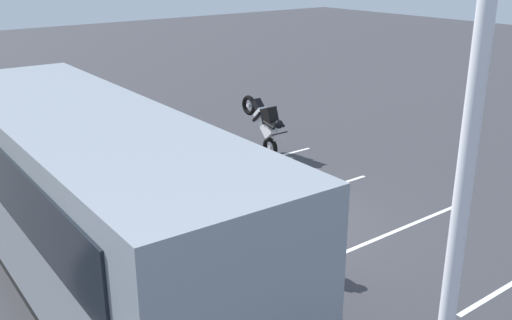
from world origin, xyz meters
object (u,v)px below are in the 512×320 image
object	(u,v)px
tour_bus	(92,207)
stunt_motorcycle	(265,121)
spectator_left	(219,196)
parked_motorcycle_dark	(275,276)
spectator_far_left	(268,214)
traffic_cone	(259,166)
spectator_centre	(190,177)
parked_motorcycle_silver	(189,231)

from	to	relation	value
tour_bus	stunt_motorcycle	size ratio (longest dim) A/B	4.67
spectator_left	parked_motorcycle_dark	distance (m)	2.46
tour_bus	stunt_motorcycle	world-z (taller)	tour_bus
spectator_far_left	traffic_cone	xyz separation A→B (m)	(3.79, -2.79, -0.77)
spectator_left	stunt_motorcycle	distance (m)	5.58
spectator_centre	stunt_motorcycle	xyz separation A→B (m)	(2.48, -4.08, -0.01)
parked_motorcycle_dark	spectator_far_left	bearing A→B (deg)	-33.33
tour_bus	parked_motorcycle_silver	xyz separation A→B (m)	(0.32, -2.00, -1.16)
spectator_far_left	parked_motorcycle_silver	xyz separation A→B (m)	(1.35, 0.89, -0.60)
spectator_far_left	traffic_cone	distance (m)	4.77
spectator_centre	stunt_motorcycle	distance (m)	4.77
parked_motorcycle_dark	traffic_cone	size ratio (longest dim) A/B	3.25
spectator_far_left	stunt_motorcycle	distance (m)	6.47
parked_motorcycle_silver	parked_motorcycle_dark	xyz separation A→B (m)	(-2.34, -0.24, 0.00)
spectator_far_left	parked_motorcycle_dark	xyz separation A→B (m)	(-0.99, 0.65, -0.60)
parked_motorcycle_silver	parked_motorcycle_dark	world-z (taller)	same
stunt_motorcycle	traffic_cone	world-z (taller)	stunt_motorcycle
spectator_left	spectator_centre	distance (m)	1.24
stunt_motorcycle	traffic_cone	distance (m)	1.91
stunt_motorcycle	spectator_centre	bearing A→B (deg)	121.28
spectator_centre	traffic_cone	bearing A→B (deg)	-67.29
tour_bus	spectator_centre	xyz separation A→B (m)	(1.56, -2.83, -0.60)
tour_bus	spectator_left	size ratio (longest dim) A/B	5.40
tour_bus	spectator_far_left	distance (m)	3.12
parked_motorcycle_dark	traffic_cone	world-z (taller)	parked_motorcycle_dark
tour_bus	traffic_cone	xyz separation A→B (m)	(2.76, -5.68, -1.34)
stunt_motorcycle	spectator_far_left	bearing A→B (deg)	141.68
spectator_far_left	spectator_centre	bearing A→B (deg)	1.43
tour_bus	parked_motorcycle_silver	world-z (taller)	tour_bus
tour_bus	spectator_left	distance (m)	2.83
spectator_far_left	spectator_centre	distance (m)	2.60
parked_motorcycle_silver	stunt_motorcycle	xyz separation A→B (m)	(3.72, -4.90, 0.55)
parked_motorcycle_dark	stunt_motorcycle	distance (m)	7.67
spectator_centre	parked_motorcycle_silver	distance (m)	1.60
stunt_motorcycle	traffic_cone	size ratio (longest dim) A/B	3.14
tour_bus	traffic_cone	world-z (taller)	tour_bus
spectator_far_left	parked_motorcycle_dark	bearing A→B (deg)	146.67
parked_motorcycle_silver	spectator_centre	bearing A→B (deg)	-33.67
parked_motorcycle_dark	spectator_centre	bearing A→B (deg)	-9.28
spectator_left	parked_motorcycle_dark	size ratio (longest dim) A/B	0.83
tour_bus	spectator_left	xyz separation A→B (m)	(0.32, -2.73, -0.63)
tour_bus	traffic_cone	size ratio (longest dim) A/B	14.63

